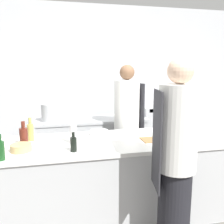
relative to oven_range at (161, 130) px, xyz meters
name	(u,v)px	position (x,y,z in m)	size (l,w,h in m)	color
ground_plane	(119,213)	(-1.27, -1.72, -0.49)	(16.00, 16.00, 0.00)	#605B56
wall_back	(91,82)	(-1.27, 0.41, 0.91)	(8.00, 0.06, 2.80)	silver
prep_counter	(119,177)	(-1.27, -1.72, -0.04)	(2.56, 0.89, 0.89)	#B7BABC
pass_counter	(92,145)	(-1.40, -0.49, -0.04)	(1.72, 0.62, 0.89)	#B7BABC
oven_range	(161,130)	(0.00, 0.00, 0.00)	(0.89, 0.71, 0.98)	#B7BABC
chef_at_prep_near	(176,161)	(-0.96, -2.44, 0.40)	(0.38, 0.36, 1.76)	black
chef_at_stove	(127,126)	(-0.97, -0.99, 0.37)	(0.40, 0.39, 1.71)	black
bottle_olive_oil	(24,136)	(-2.27, -1.71, 0.50)	(0.08, 0.08, 0.25)	#5B2319
bottle_vinegar	(74,144)	(-1.79, -2.00, 0.47)	(0.06, 0.06, 0.19)	black
bottle_wine	(73,133)	(-1.77, -1.75, 0.51)	(0.07, 0.07, 0.28)	silver
bottle_cooking_oil	(186,122)	(-0.27, -1.37, 0.47)	(0.07, 0.07, 0.18)	#2D5175
bottle_sauce	(31,132)	(-2.22, -1.54, 0.50)	(0.07, 0.07, 0.25)	#B2A84C
bottle_water	(0,150)	(-2.42, -2.09, 0.49)	(0.07, 0.07, 0.23)	#19471E
bowl_mixing_large	(21,148)	(-2.28, -1.88, 0.43)	(0.20, 0.20, 0.07)	tan
bowl_prep_small	(99,133)	(-1.45, -1.48, 0.43)	(0.22, 0.22, 0.06)	white
cutting_board	(160,139)	(-0.83, -1.82, 0.40)	(0.42, 0.21, 0.01)	olive
stockpot	(51,113)	(-2.01, -0.56, 0.53)	(0.27, 0.27, 0.26)	#B7BABC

